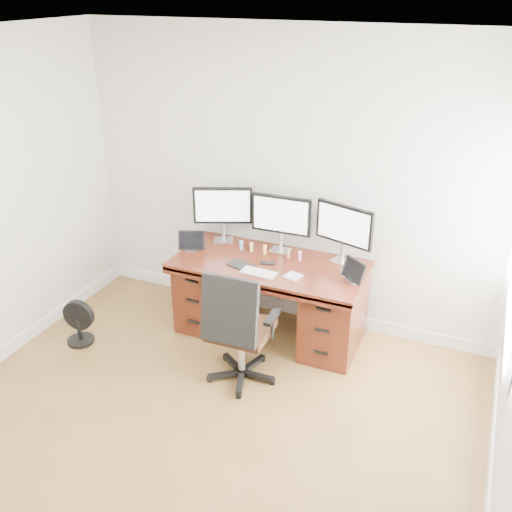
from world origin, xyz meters
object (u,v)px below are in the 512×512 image
at_px(desk, 270,295).
at_px(floor_fan, 78,323).
at_px(keyboard, 259,273).
at_px(monitor_center, 281,217).
at_px(office_chair, 239,346).

bearing_deg(desk, floor_fan, -151.77).
bearing_deg(keyboard, monitor_center, 91.67).
bearing_deg(floor_fan, office_chair, -5.92).
distance_m(office_chair, keyboard, 0.65).
height_order(office_chair, monitor_center, monitor_center).
xyz_separation_m(desk, keyboard, (-0.01, -0.25, 0.36)).
height_order(desk, floor_fan, desk).
bearing_deg(keyboard, desk, 90.68).
bearing_deg(floor_fan, keyboard, 11.95).
bearing_deg(monitor_center, desk, -91.52).
xyz_separation_m(desk, office_chair, (0.03, -0.75, -0.06)).
relative_size(desk, keyboard, 5.66).
bearing_deg(desk, monitor_center, 89.99).
relative_size(desk, office_chair, 1.65).
xyz_separation_m(desk, floor_fan, (-1.53, -0.82, -0.20)).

